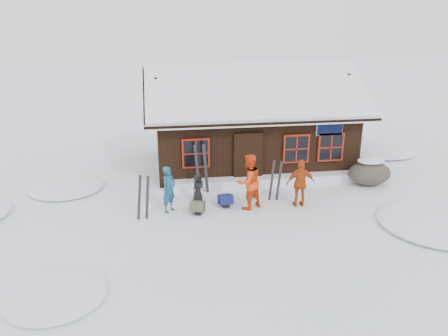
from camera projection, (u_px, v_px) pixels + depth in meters
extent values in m
plane|color=white|center=(236.00, 211.00, 14.64)|extent=(120.00, 120.00, 0.00)
cube|color=black|center=(250.00, 136.00, 19.11)|extent=(8.00, 5.00, 2.50)
cube|color=black|center=(258.00, 93.00, 17.05)|extent=(8.90, 3.14, 1.88)
cube|color=black|center=(244.00, 83.00, 19.80)|extent=(8.90, 3.14, 1.88)
cube|color=white|center=(259.00, 90.00, 17.00)|extent=(8.72, 3.07, 1.86)
cube|color=white|center=(244.00, 79.00, 19.75)|extent=(8.72, 3.07, 1.86)
cube|color=white|center=(251.00, 66.00, 18.14)|extent=(8.81, 0.22, 0.14)
cube|color=silver|center=(267.00, 124.00, 15.96)|extent=(8.90, 0.10, 0.20)
cube|color=black|center=(248.00, 159.00, 16.73)|extent=(1.00, 0.10, 2.00)
cube|color=black|center=(330.00, 127.00, 16.79)|extent=(1.00, 0.06, 0.60)
cube|color=maroon|center=(196.00, 153.00, 16.32)|extent=(1.04, 0.10, 1.14)
cube|color=black|center=(196.00, 154.00, 16.28)|extent=(0.90, 0.04, 1.00)
cube|color=maroon|center=(296.00, 149.00, 16.88)|extent=(1.04, 0.10, 1.14)
cube|color=black|center=(297.00, 149.00, 16.84)|extent=(0.90, 0.04, 1.00)
cube|color=maroon|center=(331.00, 147.00, 17.08)|extent=(1.04, 0.10, 1.14)
cube|color=black|center=(331.00, 147.00, 17.05)|extent=(0.90, 0.04, 1.00)
cube|color=white|center=(264.00, 181.00, 16.90)|extent=(7.60, 0.60, 0.35)
ellipsoid|color=white|center=(67.00, 189.00, 16.58)|extent=(2.80, 2.80, 0.34)
ellipsoid|color=white|center=(436.00, 226.00, 13.65)|extent=(3.60, 3.60, 0.43)
ellipsoid|color=white|center=(56.00, 297.00, 10.19)|extent=(2.40, 2.40, 0.29)
ellipsoid|color=white|center=(374.00, 150.00, 21.40)|extent=(4.00, 4.00, 0.48)
imported|color=navy|center=(169.00, 189.00, 14.40)|extent=(0.66, 0.69, 1.58)
imported|color=red|center=(249.00, 182.00, 14.61)|extent=(1.16, 1.07, 1.92)
imported|color=#B74312|center=(301.00, 183.00, 14.82)|extent=(1.00, 0.45, 1.67)
imported|color=black|center=(198.00, 188.00, 15.27)|extent=(0.59, 0.56, 1.02)
ellipsoid|color=#4C453D|center=(369.00, 173.00, 16.86)|extent=(1.66, 1.24, 0.91)
ellipsoid|color=white|center=(371.00, 164.00, 16.73)|extent=(1.04, 0.75, 0.23)
cube|color=black|center=(139.00, 198.00, 13.86)|extent=(0.25, 0.08, 1.55)
cube|color=black|center=(147.00, 198.00, 13.85)|extent=(0.22, 0.14, 1.55)
cube|color=black|center=(197.00, 169.00, 15.98)|extent=(0.25, 0.09, 1.89)
cube|color=black|center=(206.00, 169.00, 15.97)|extent=(0.23, 0.14, 1.89)
cube|color=black|center=(272.00, 181.00, 15.32)|extent=(0.24, 0.07, 1.54)
cube|color=black|center=(279.00, 181.00, 15.29)|extent=(0.20, 0.15, 1.54)
cylinder|color=black|center=(251.00, 184.00, 15.40)|extent=(0.09, 0.11, 1.29)
cylinder|color=black|center=(255.00, 183.00, 15.42)|extent=(0.09, 0.11, 1.29)
cube|color=#131752|center=(225.00, 201.00, 15.02)|extent=(0.48, 0.62, 0.32)
cube|color=#464833|center=(198.00, 208.00, 14.49)|extent=(0.59, 0.69, 0.32)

